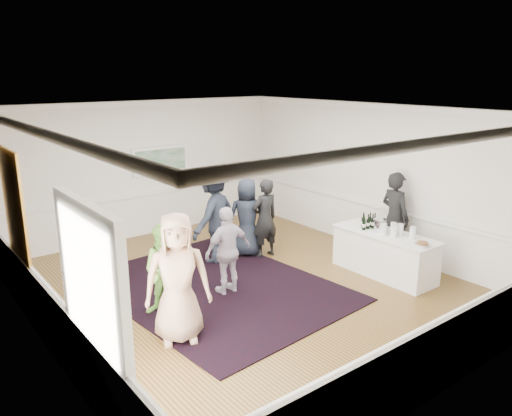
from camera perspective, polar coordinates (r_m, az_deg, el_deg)
floor at (r=9.28m, az=-1.18°, el=-8.99°), size 8.00×8.00×0.00m
ceiling at (r=8.49m, az=-1.30°, el=11.11°), size 7.00×8.00×0.02m
wall_left at (r=7.32m, az=-23.87°, el=-3.69°), size 0.02×8.00×3.20m
wall_right at (r=11.14m, az=13.41°, el=3.37°), size 0.02×8.00×3.20m
wall_back at (r=12.13m, az=-12.60°, el=4.37°), size 7.00×0.02×3.20m
wall_front at (r=6.17m, az=21.64°, el=-6.87°), size 7.00×0.02×3.20m
wainscoting at (r=9.09m, az=-1.20°, el=-6.12°), size 7.00×8.00×1.00m
mirror at (r=8.50m, az=-25.90°, el=-0.00°), size 0.05×1.25×1.85m
doorway at (r=5.69m, az=-18.23°, el=-10.47°), size 0.10×1.78×2.56m
landscape_painting at (r=12.22m, az=-10.85°, el=5.40°), size 1.44×0.06×0.66m
area_rug at (r=9.26m, az=-4.50°, el=-9.03°), size 3.85×4.84×0.02m
serving_table at (r=9.99m, az=14.47°, el=-5.08°), size 0.79×2.07×0.84m
bartender at (r=10.58m, az=15.56°, el=-1.04°), size 0.52×0.73×1.89m
guest_tan at (r=7.28m, az=-8.96°, el=-7.94°), size 1.12×0.95×1.94m
guest_green at (r=8.12m, az=-10.25°, el=-7.09°), size 0.92×0.93×1.52m
guest_lilac at (r=8.79m, az=-3.23°, el=-4.88°), size 0.93×0.40×1.58m
guest_dark_a at (r=10.20m, az=-4.88°, el=-0.78°), size 1.49×1.22×2.01m
guest_dark_b at (r=10.51m, az=1.02°, el=-1.18°), size 0.62×0.42×1.68m
guest_navy at (r=10.58m, az=-1.02°, el=-1.07°), size 0.98×0.89×1.68m
wine_bottles at (r=10.07m, az=12.69°, el=-1.39°), size 0.40×0.24×0.31m
juice_pitchers at (r=9.72m, az=15.79°, el=-2.41°), size 0.37×0.58×0.24m
ice_bucket at (r=9.91m, az=13.96°, el=-1.98°), size 0.26×0.26×0.25m
nut_bowl at (r=9.31m, az=18.46°, el=-3.95°), size 0.27×0.27×0.08m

